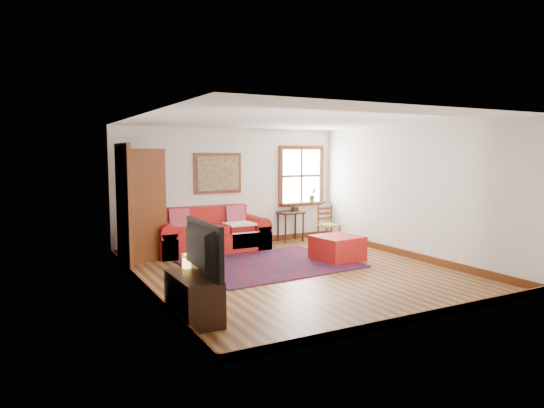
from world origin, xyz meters
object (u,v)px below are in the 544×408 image
red_leather_sofa (211,237)px  side_table (291,217)px  ladder_back_chair (328,223)px  media_cabinet (193,297)px  red_ottoman (337,248)px

red_leather_sofa → side_table: (1.99, 0.21, 0.25)m
side_table → ladder_back_chair: size_ratio=0.77×
red_leather_sofa → media_cabinet: (-1.63, -3.72, -0.03)m
red_ottoman → ladder_back_chair: bearing=56.2°
red_leather_sofa → side_table: red_leather_sofa is taller
red_ottoman → ladder_back_chair: size_ratio=0.91×
ladder_back_chair → media_cabinet: size_ratio=0.88×
side_table → media_cabinet: bearing=-132.6°
side_table → ladder_back_chair: bearing=-55.0°
red_ottoman → media_cabinet: (-3.42, -1.86, 0.05)m
side_table → red_ottoman: bearing=-95.6°
ladder_back_chair → media_cabinet: bearing=-142.1°
red_leather_sofa → ladder_back_chair: 2.55m
red_leather_sofa → media_cabinet: red_leather_sofa is taller
red_leather_sofa → ladder_back_chair: bearing=-11.5°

